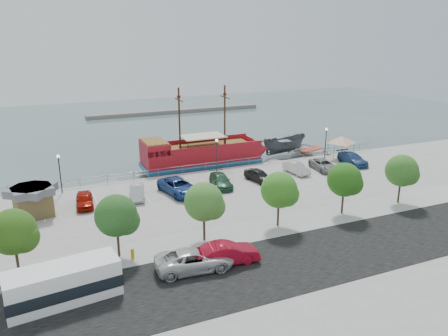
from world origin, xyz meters
name	(u,v)px	position (x,y,z in m)	size (l,w,h in m)	color
ground	(239,198)	(0.00, 0.00, -1.00)	(160.00, 160.00, 0.00)	#495A5C
land_slab	(372,294)	(0.00, -21.00, -0.60)	(100.00, 58.00, 1.20)	gray
street	(328,253)	(0.00, -16.00, 0.01)	(100.00, 8.00, 0.04)	black
sidewalk	(287,224)	(0.00, -10.00, 0.01)	(100.00, 4.00, 0.05)	#A4A4A3
seawall_railing	(213,166)	(0.00, 7.80, 0.53)	(50.00, 0.06, 1.00)	slate
far_shore	(176,111)	(10.00, 55.00, -0.60)	(40.00, 3.00, 0.80)	gray
pirate_ship	(211,155)	(1.19, 11.53, 0.92)	(18.25, 5.19, 11.48)	maroon
patrol_boat	(284,147)	(13.59, 13.18, 0.37)	(2.66, 7.08, 2.74)	#43494F
speedboat	(311,152)	(16.94, 10.95, -0.26)	(5.10, 7.15, 1.48)	white
dock_west	(94,188)	(-14.41, 9.20, -0.82)	(6.37, 1.82, 0.36)	gray
dock_mid	(263,166)	(7.86, 9.20, -0.81)	(6.71, 1.92, 0.38)	gray
dock_east	(304,160)	(14.54, 9.20, -0.81)	(6.49, 1.85, 0.37)	gray
shed	(33,200)	(-20.84, 1.22, 1.53)	(4.10, 4.10, 2.87)	brown
canopy_tent	(342,136)	(17.96, 5.69, 3.14)	(5.55, 5.55, 3.60)	slate
street_van	(195,259)	(-10.32, -14.12, 0.80)	(2.65, 5.74, 1.59)	silver
street_sedan	(226,253)	(-7.86, -14.20, 0.81)	(1.71, 4.89, 1.61)	#AB0C23
shuttle_bus	(64,284)	(-19.25, -14.50, 1.20)	(7.26, 3.27, 2.47)	white
fire_hydrant	(132,254)	(-14.13, -10.80, 0.45)	(0.29, 0.29, 0.83)	#C79A0C
lamp_post_left	(59,167)	(-18.00, 6.50, 2.94)	(0.36, 0.36, 4.28)	black
lamp_post_mid	(217,150)	(0.00, 6.50, 2.94)	(0.36, 0.36, 4.28)	black
lamp_post_right	(326,138)	(16.00, 6.50, 2.94)	(0.36, 0.36, 4.28)	black
tree_a	(15,233)	(-21.85, -10.07, 3.30)	(3.30, 3.20, 5.00)	#473321
tree_b	(118,217)	(-14.85, -10.07, 3.30)	(3.30, 3.20, 5.00)	#473321
tree_c	(206,203)	(-7.85, -10.07, 3.30)	(3.30, 3.20, 5.00)	#473321
tree_d	(281,191)	(-0.85, -10.07, 3.30)	(3.30, 3.20, 5.00)	#473321
tree_e	(346,181)	(6.15, -10.07, 3.30)	(3.30, 3.20, 5.00)	#473321
tree_f	(403,172)	(13.15, -10.07, 3.30)	(3.30, 3.20, 5.00)	#473321
parked_car_a	(85,200)	(-16.20, 1.61, 0.69)	(1.64, 4.07, 1.39)	#9C1004
parked_car_b	(137,192)	(-10.93, 1.80, 0.69)	(1.45, 4.16, 1.37)	silver
parked_car_c	(179,187)	(-6.55, 1.28, 0.81)	(2.69, 5.83, 1.62)	navy
parked_car_d	(221,181)	(-1.55, 1.65, 0.69)	(1.93, 4.74, 1.38)	#255134
parked_car_e	(259,175)	(3.20, 1.60, 0.71)	(1.67, 4.15, 1.41)	black
parked_car_f	(296,168)	(8.85, 2.44, 0.67)	(1.41, 4.05, 1.33)	silver
parked_car_g	(324,165)	(12.71, 2.18, 0.66)	(2.20, 4.77, 1.33)	gray
parked_car_h	(353,159)	(17.69, 2.79, 0.73)	(2.05, 5.04, 1.46)	navy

